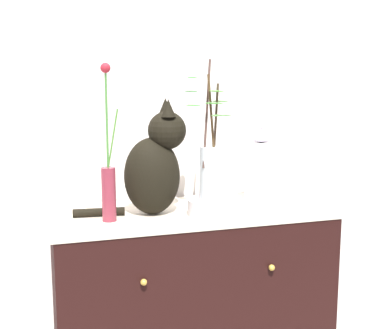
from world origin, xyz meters
name	(u,v)px	position (x,y,z in m)	size (l,w,h in m)	color
wall_back	(172,93)	(0.00, 0.29, 1.30)	(4.40, 0.08, 2.60)	silver
sideboard	(192,310)	(0.00, 0.00, 0.43)	(1.11, 0.46, 0.85)	black
cat_sitting	(155,165)	(-0.15, -0.02, 1.04)	(0.43, 0.19, 0.44)	black
vase_slim_green	(109,182)	(-0.34, -0.07, 1.00)	(0.07, 0.05, 0.57)	maroon
bowl_porcelain	(211,207)	(0.04, -0.10, 0.88)	(0.18, 0.18, 0.06)	silver
vase_glass_clear	(211,165)	(0.04, -0.10, 1.05)	(0.19, 0.18, 0.52)	silver
jar_lidded_porcelain	(260,167)	(0.30, 0.02, 1.00)	(0.10, 0.10, 0.33)	white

